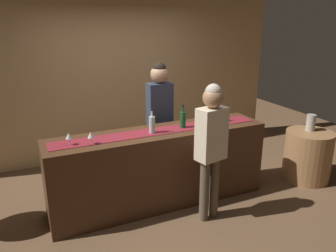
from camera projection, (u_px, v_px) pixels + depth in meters
name	position (u px, v px, depth m)	size (l,w,h in m)	color
ground_plane	(160.00, 202.00, 4.51)	(10.00, 10.00, 0.00)	brown
back_wall	(114.00, 72.00, 5.70)	(6.00, 0.12, 2.90)	tan
bar_counter	(159.00, 168.00, 4.35)	(2.79, 0.60, 0.99)	#472B19
counter_runner_cloth	(159.00, 131.00, 4.20)	(2.65, 0.28, 0.01)	maroon
wine_bottle_green	(183.00, 119.00, 4.29)	(0.07, 0.07, 0.30)	#194723
wine_bottle_clear	(152.00, 124.00, 4.09)	(0.07, 0.07, 0.30)	#B2C6C1
wine_bottle_amber	(217.00, 114.00, 4.53)	(0.07, 0.07, 0.30)	brown
wine_glass_near_customer	(91.00, 135.00, 3.73)	(0.07, 0.07, 0.14)	silver
wine_glass_mid_counter	(69.00, 136.00, 3.71)	(0.07, 0.07, 0.14)	silver
bartender	(160.00, 109.00, 4.77)	(0.34, 0.25, 1.75)	#26262B
customer_sipping	(211.00, 139.00, 3.85)	(0.37, 0.27, 1.65)	brown
round_side_table	(308.00, 156.00, 5.04)	(0.68, 0.68, 0.74)	#996B42
vase_on_side_table	(311.00, 123.00, 4.96)	(0.13, 0.13, 0.24)	#A8A399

